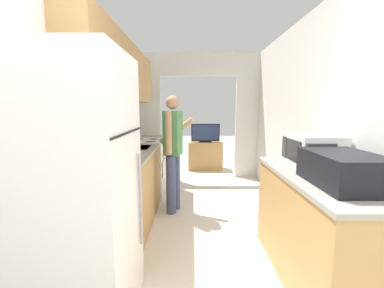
{
  "coord_description": "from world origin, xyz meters",
  "views": [
    {
      "loc": [
        -0.12,
        -0.94,
        1.43
      ],
      "look_at": [
        -0.11,
        2.1,
        1.0
      ],
      "focal_mm": 24.0,
      "sensor_mm": 36.0,
      "label": 1
    }
  ],
  "objects_px": {
    "tv_cabinet": "(204,155)",
    "television": "(205,133)",
    "refrigerator": "(77,192)",
    "microwave": "(311,150)",
    "suitcase": "(342,169)",
    "person": "(172,151)",
    "range_oven": "(144,167)"
  },
  "relations": [
    {
      "from": "person",
      "to": "suitcase",
      "type": "bearing_deg",
      "value": -125.99
    },
    {
      "from": "range_oven",
      "to": "suitcase",
      "type": "relative_size",
      "value": 1.65
    },
    {
      "from": "refrigerator",
      "to": "microwave",
      "type": "bearing_deg",
      "value": 21.69
    },
    {
      "from": "refrigerator",
      "to": "suitcase",
      "type": "xyz_separation_m",
      "value": [
        1.78,
        0.1,
        0.13
      ]
    },
    {
      "from": "range_oven",
      "to": "microwave",
      "type": "distance_m",
      "value": 2.69
    },
    {
      "from": "suitcase",
      "to": "television",
      "type": "height_order",
      "value": "suitcase"
    },
    {
      "from": "person",
      "to": "range_oven",
      "type": "bearing_deg",
      "value": 51.96
    },
    {
      "from": "range_oven",
      "to": "tv_cabinet",
      "type": "height_order",
      "value": "range_oven"
    },
    {
      "from": "person",
      "to": "microwave",
      "type": "xyz_separation_m",
      "value": [
        1.38,
        -1.08,
        0.19
      ]
    },
    {
      "from": "person",
      "to": "tv_cabinet",
      "type": "height_order",
      "value": "person"
    },
    {
      "from": "tv_cabinet",
      "to": "refrigerator",
      "type": "bearing_deg",
      "value": -103.84
    },
    {
      "from": "refrigerator",
      "to": "microwave",
      "type": "distance_m",
      "value": 2.01
    },
    {
      "from": "refrigerator",
      "to": "microwave",
      "type": "relative_size",
      "value": 3.36
    },
    {
      "from": "person",
      "to": "television",
      "type": "bearing_deg",
      "value": 3.8
    },
    {
      "from": "range_oven",
      "to": "television",
      "type": "relative_size",
      "value": 1.59
    },
    {
      "from": "range_oven",
      "to": "microwave",
      "type": "bearing_deg",
      "value": -43.8
    },
    {
      "from": "microwave",
      "to": "suitcase",
      "type": "bearing_deg",
      "value": -97.42
    },
    {
      "from": "suitcase",
      "to": "microwave",
      "type": "relative_size",
      "value": 1.2
    },
    {
      "from": "suitcase",
      "to": "television",
      "type": "distance_m",
      "value": 4.2
    },
    {
      "from": "refrigerator",
      "to": "tv_cabinet",
      "type": "height_order",
      "value": "refrigerator"
    },
    {
      "from": "refrigerator",
      "to": "television",
      "type": "xyz_separation_m",
      "value": [
        1.05,
        4.23,
        -0.03
      ]
    },
    {
      "from": "range_oven",
      "to": "television",
      "type": "height_order",
      "value": "television"
    },
    {
      "from": "suitcase",
      "to": "tv_cabinet",
      "type": "relative_size",
      "value": 0.8
    },
    {
      "from": "television",
      "to": "suitcase",
      "type": "bearing_deg",
      "value": -80.02
    },
    {
      "from": "suitcase",
      "to": "television",
      "type": "bearing_deg",
      "value": 99.98
    },
    {
      "from": "television",
      "to": "range_oven",
      "type": "bearing_deg",
      "value": -123.04
    },
    {
      "from": "person",
      "to": "microwave",
      "type": "relative_size",
      "value": 3.02
    },
    {
      "from": "refrigerator",
      "to": "tv_cabinet",
      "type": "relative_size",
      "value": 2.26
    },
    {
      "from": "tv_cabinet",
      "to": "television",
      "type": "distance_m",
      "value": 0.53
    },
    {
      "from": "refrigerator",
      "to": "range_oven",
      "type": "bearing_deg",
      "value": 90.75
    },
    {
      "from": "tv_cabinet",
      "to": "television",
      "type": "height_order",
      "value": "television"
    },
    {
      "from": "range_oven",
      "to": "tv_cabinet",
      "type": "relative_size",
      "value": 1.32
    }
  ]
}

